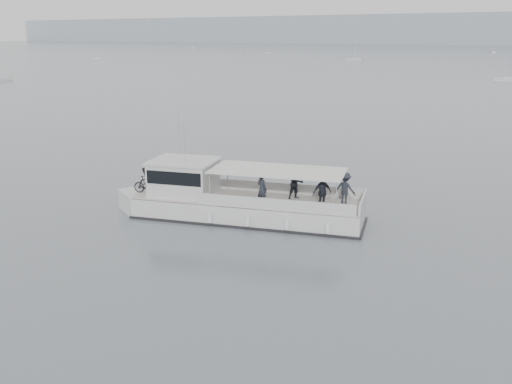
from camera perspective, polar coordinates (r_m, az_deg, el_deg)
The scene contains 3 objects.
ground at distance 31.04m, azimuth -1.89°, elevation -2.69°, with size 1400.00×1400.00×0.00m, color #525B61.
tour_boat at distance 31.05m, azimuth -2.96°, elevation -0.83°, with size 13.99×6.69×5.89m.
moored_fleet at distance 230.53m, azimuth 18.51°, elevation 12.43°, with size 434.03×323.28×10.33m.
Camera 1 is at (16.37, -24.52, 9.70)m, focal length 40.00 mm.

